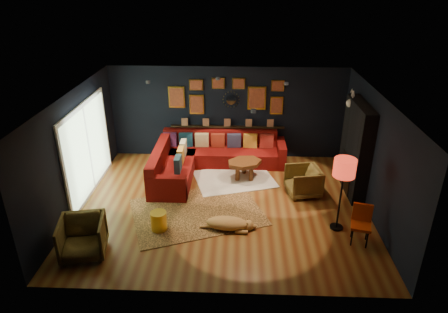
{
  "coord_description": "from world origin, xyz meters",
  "views": [
    {
      "loc": [
        0.35,
        -7.84,
        4.91
      ],
      "look_at": [
        0.01,
        0.3,
        1.11
      ],
      "focal_mm": 32.0,
      "sensor_mm": 36.0,
      "label": 1
    }
  ],
  "objects_px": {
    "orange_chair": "(361,221)",
    "gold_stool": "(159,221)",
    "coffee_table": "(244,164)",
    "dog": "(227,221)",
    "armchair_left": "(82,236)",
    "armchair_right": "(303,180)",
    "sectional": "(203,159)",
    "pouf": "(180,167)",
    "floor_lamp": "(344,171)"
  },
  "relations": [
    {
      "from": "armchair_left",
      "to": "orange_chair",
      "type": "relative_size",
      "value": 1.04
    },
    {
      "from": "floor_lamp",
      "to": "orange_chair",
      "type": "bearing_deg",
      "value": -49.98
    },
    {
      "from": "orange_chair",
      "to": "dog",
      "type": "relative_size",
      "value": 0.67
    },
    {
      "from": "pouf",
      "to": "orange_chair",
      "type": "xyz_separation_m",
      "value": [
        3.97,
        -2.7,
        0.26
      ]
    },
    {
      "from": "sectional",
      "to": "gold_stool",
      "type": "xyz_separation_m",
      "value": [
        -0.67,
        -2.81,
        -0.11
      ]
    },
    {
      "from": "sectional",
      "to": "dog",
      "type": "xyz_separation_m",
      "value": [
        0.74,
        -2.74,
        -0.12
      ]
    },
    {
      "from": "armchair_left",
      "to": "floor_lamp",
      "type": "distance_m",
      "value": 5.16
    },
    {
      "from": "floor_lamp",
      "to": "dog",
      "type": "distance_m",
      "value": 2.57
    },
    {
      "from": "pouf",
      "to": "gold_stool",
      "type": "xyz_separation_m",
      "value": [
        -0.08,
        -2.5,
        -0.0
      ]
    },
    {
      "from": "coffee_table",
      "to": "gold_stool",
      "type": "distance_m",
      "value": 2.96
    },
    {
      "from": "armchair_left",
      "to": "pouf",
      "type": "bearing_deg",
      "value": 56.53
    },
    {
      "from": "gold_stool",
      "to": "armchair_left",
      "type": "bearing_deg",
      "value": -146.42
    },
    {
      "from": "coffee_table",
      "to": "dog",
      "type": "bearing_deg",
      "value": -98.98
    },
    {
      "from": "armchair_left",
      "to": "armchair_right",
      "type": "bearing_deg",
      "value": 17.29
    },
    {
      "from": "orange_chair",
      "to": "gold_stool",
      "type": "bearing_deg",
      "value": -168.11
    },
    {
      "from": "gold_stool",
      "to": "dog",
      "type": "distance_m",
      "value": 1.41
    },
    {
      "from": "sectional",
      "to": "pouf",
      "type": "bearing_deg",
      "value": -152.34
    },
    {
      "from": "pouf",
      "to": "floor_lamp",
      "type": "relative_size",
      "value": 0.36
    },
    {
      "from": "armchair_right",
      "to": "coffee_table",
      "type": "bearing_deg",
      "value": -129.22
    },
    {
      "from": "pouf",
      "to": "armchair_left",
      "type": "height_order",
      "value": "armchair_left"
    },
    {
      "from": "pouf",
      "to": "dog",
      "type": "height_order",
      "value": "pouf"
    },
    {
      "from": "sectional",
      "to": "dog",
      "type": "distance_m",
      "value": 2.84
    },
    {
      "from": "armchair_right",
      "to": "floor_lamp",
      "type": "distance_m",
      "value": 1.77
    },
    {
      "from": "armchair_left",
      "to": "sectional",
      "type": "bearing_deg",
      "value": 50.55
    },
    {
      "from": "pouf",
      "to": "floor_lamp",
      "type": "bearing_deg",
      "value": -32.22
    },
    {
      "from": "coffee_table",
      "to": "armchair_left",
      "type": "relative_size",
      "value": 1.34
    },
    {
      "from": "coffee_table",
      "to": "orange_chair",
      "type": "xyz_separation_m",
      "value": [
        2.28,
        -2.56,
        0.08
      ]
    },
    {
      "from": "armchair_right",
      "to": "floor_lamp",
      "type": "xyz_separation_m",
      "value": [
        0.53,
        -1.38,
        0.96
      ]
    },
    {
      "from": "orange_chair",
      "to": "dog",
      "type": "distance_m",
      "value": 2.67
    },
    {
      "from": "armchair_left",
      "to": "gold_stool",
      "type": "height_order",
      "value": "armchair_left"
    },
    {
      "from": "sectional",
      "to": "pouf",
      "type": "relative_size",
      "value": 5.97
    },
    {
      "from": "coffee_table",
      "to": "orange_chair",
      "type": "height_order",
      "value": "orange_chair"
    },
    {
      "from": "pouf",
      "to": "armchair_right",
      "type": "bearing_deg",
      "value": -16.23
    },
    {
      "from": "sectional",
      "to": "orange_chair",
      "type": "height_order",
      "value": "sectional"
    },
    {
      "from": "coffee_table",
      "to": "orange_chair",
      "type": "distance_m",
      "value": 3.43
    },
    {
      "from": "sectional",
      "to": "gold_stool",
      "type": "distance_m",
      "value": 2.89
    },
    {
      "from": "sectional",
      "to": "orange_chair",
      "type": "xyz_separation_m",
      "value": [
        3.38,
        -3.01,
        0.15
      ]
    },
    {
      "from": "pouf",
      "to": "armchair_left",
      "type": "relative_size",
      "value": 0.69
    },
    {
      "from": "gold_stool",
      "to": "floor_lamp",
      "type": "distance_m",
      "value": 3.88
    },
    {
      "from": "pouf",
      "to": "armchair_left",
      "type": "bearing_deg",
      "value": -111.97
    },
    {
      "from": "pouf",
      "to": "orange_chair",
      "type": "distance_m",
      "value": 4.81
    },
    {
      "from": "sectional",
      "to": "armchair_left",
      "type": "height_order",
      "value": "sectional"
    },
    {
      "from": "coffee_table",
      "to": "gold_stool",
      "type": "bearing_deg",
      "value": -126.89
    },
    {
      "from": "pouf",
      "to": "armchair_left",
      "type": "xyz_separation_m",
      "value": [
        -1.35,
        -3.34,
        0.2
      ]
    },
    {
      "from": "sectional",
      "to": "floor_lamp",
      "type": "xyz_separation_m",
      "value": [
        3.03,
        -2.59,
        1.02
      ]
    },
    {
      "from": "armchair_left",
      "to": "floor_lamp",
      "type": "xyz_separation_m",
      "value": [
        4.97,
        1.06,
        0.93
      ]
    },
    {
      "from": "dog",
      "to": "armchair_left",
      "type": "bearing_deg",
      "value": -156.78
    },
    {
      "from": "pouf",
      "to": "dog",
      "type": "relative_size",
      "value": 0.48
    },
    {
      "from": "armchair_right",
      "to": "dog",
      "type": "distance_m",
      "value": 2.34
    },
    {
      "from": "armchair_right",
      "to": "dog",
      "type": "relative_size",
      "value": 0.64
    }
  ]
}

